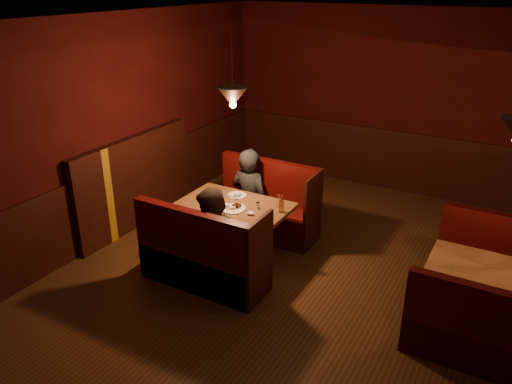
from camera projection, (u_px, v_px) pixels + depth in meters
The scene contains 9 objects.
room at pixel (297, 204), 5.32m from camera, with size 6.02×7.02×2.92m.
main_table at pixel (236, 216), 6.17m from camera, with size 1.35×0.82×0.95m.
main_bench_far at pixel (266, 211), 6.86m from camera, with size 1.49×0.53×1.01m.
main_bench_near at pixel (202, 262), 5.64m from camera, with size 1.49×0.53×1.01m.
second_table at pixel (486, 282), 4.99m from camera, with size 1.13×0.73×0.64m.
second_bench_far at pixel (493, 268), 5.59m from camera, with size 1.25×0.47×0.90m.
second_bench_near at pixel (476, 338), 4.51m from camera, with size 1.25×0.47×0.90m.
diner_a at pixel (250, 179), 6.69m from camera, with size 0.57×0.37×1.56m, color black.
diner_b at pixel (215, 225), 5.51m from camera, with size 0.74×0.58×1.52m, color #31271D.
Camera 1 is at (1.72, -4.37, 3.29)m, focal length 35.00 mm.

